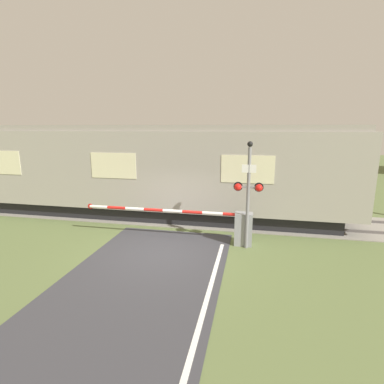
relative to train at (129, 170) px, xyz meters
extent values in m
plane|color=#5B6B3D|center=(2.81, -3.99, -2.10)|extent=(80.00, 80.00, 0.00)
cube|color=gray|center=(2.81, 0.00, -2.09)|extent=(36.00, 3.20, 0.03)
cube|color=#595451|center=(2.81, -0.72, -2.02)|extent=(36.00, 0.08, 0.10)
cube|color=#595451|center=(2.81, 0.72, -2.02)|extent=(36.00, 0.08, 0.10)
cube|color=black|center=(0.00, 0.00, -1.80)|extent=(18.17, 2.54, 0.60)
cube|color=#9E998E|center=(0.00, 0.00, 0.13)|extent=(19.75, 2.99, 3.27)
cube|color=gray|center=(0.00, 0.00, 1.89)|extent=(19.35, 2.75, 0.24)
cube|color=beige|center=(5.43, -1.50, 0.38)|extent=(1.97, 0.02, 1.05)
cube|color=beige|center=(0.00, -1.50, 0.38)|extent=(1.97, 0.02, 1.05)
cube|color=beige|center=(-5.43, -1.50, 0.38)|extent=(1.97, 0.02, 1.05)
cube|color=gray|center=(5.40, -2.80, -1.53)|extent=(0.60, 0.44, 1.15)
cylinder|color=gray|center=(5.40, -2.80, -1.03)|extent=(0.16, 0.16, 0.18)
cylinder|color=red|center=(5.04, -2.80, -1.03)|extent=(0.72, 0.11, 0.11)
cylinder|color=white|center=(4.31, -2.80, -1.03)|extent=(0.72, 0.11, 0.11)
cylinder|color=red|center=(3.59, -2.80, -1.03)|extent=(0.72, 0.11, 0.11)
cylinder|color=white|center=(2.86, -2.80, -1.03)|extent=(0.72, 0.11, 0.11)
cylinder|color=red|center=(2.14, -2.80, -1.03)|extent=(0.72, 0.11, 0.11)
cylinder|color=white|center=(1.41, -2.80, -1.03)|extent=(0.72, 0.11, 0.11)
cylinder|color=red|center=(0.69, -2.80, -1.03)|extent=(0.72, 0.11, 0.11)
cylinder|color=white|center=(-0.04, -2.80, -1.03)|extent=(0.72, 0.11, 0.11)
cylinder|color=red|center=(-0.40, -2.80, -1.03)|extent=(0.20, 0.02, 0.20)
cylinder|color=gray|center=(5.51, -3.06, -0.40)|extent=(0.11, 0.11, 3.41)
cube|color=gray|center=(5.51, -3.06, 0.01)|extent=(0.79, 0.07, 0.07)
sphere|color=red|center=(5.18, -3.11, 0.01)|extent=(0.24, 0.24, 0.24)
sphere|color=red|center=(5.85, -3.11, 0.01)|extent=(0.24, 0.24, 0.24)
cylinder|color=black|center=(5.18, -3.00, 0.01)|extent=(0.30, 0.06, 0.30)
cylinder|color=black|center=(5.85, -3.00, 0.01)|extent=(0.30, 0.06, 0.30)
cube|color=white|center=(5.51, -3.10, 0.62)|extent=(0.46, 0.02, 0.26)
sphere|color=black|center=(5.51, -3.06, 1.40)|extent=(0.18, 0.18, 0.18)
camera|label=1|loc=(5.66, -12.82, 1.93)|focal=28.00mm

